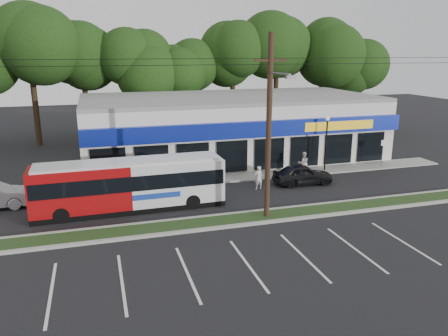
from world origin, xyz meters
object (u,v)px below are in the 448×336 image
object	(u,v)px
car_dark	(303,174)
pedestrian_b	(303,163)
lamp_post	(326,137)
utility_pole	(266,122)
sign_post	(383,148)
metrobus	(130,184)
pedestrian_a	(258,178)

from	to	relation	value
car_dark	pedestrian_b	distance (m)	2.64
car_dark	pedestrian_b	world-z (taller)	pedestrian_b
lamp_post	utility_pole	bearing A→B (deg)	-136.05
sign_post	pedestrian_b	distance (m)	7.03
sign_post	pedestrian_b	world-z (taller)	sign_post
metrobus	car_dark	bearing A→B (deg)	6.86
lamp_post	pedestrian_b	xyz separation A→B (m)	(-2.00, -0.30, -1.81)
utility_pole	car_dark	world-z (taller)	utility_pole
utility_pole	pedestrian_b	world-z (taller)	utility_pole
pedestrian_b	car_dark	bearing A→B (deg)	69.90
metrobus	pedestrian_b	xyz separation A→B (m)	(13.19, 4.00, -0.71)
lamp_post	pedestrian_b	distance (m)	2.71
metrobus	car_dark	size ratio (longest dim) A/B	2.66
car_dark	metrobus	bearing A→B (deg)	101.51
car_dark	lamp_post	bearing A→B (deg)	-47.01
metrobus	pedestrian_b	world-z (taller)	metrobus
sign_post	metrobus	world-z (taller)	metrobus
car_dark	sign_post	bearing A→B (deg)	-70.01
sign_post	metrobus	xyz separation A→B (m)	(-20.19, -4.07, 0.01)
metrobus	sign_post	bearing A→B (deg)	10.38
utility_pole	sign_post	bearing A→B (deg)	30.15
metrobus	pedestrian_a	bearing A→B (deg)	8.86
lamp_post	pedestrian_b	bearing A→B (deg)	-171.47
metrobus	lamp_post	bearing A→B (deg)	14.78
lamp_post	car_dark	distance (m)	4.60
metrobus	utility_pole	bearing A→B (deg)	-28.02
utility_pole	lamp_post	size ratio (longest dim) A/B	11.76
lamp_post	car_dark	world-z (taller)	lamp_post
pedestrian_b	pedestrian_a	bearing A→B (deg)	35.98
utility_pole	metrobus	world-z (taller)	utility_pole
utility_pole	sign_post	distance (m)	15.71
lamp_post	car_dark	size ratio (longest dim) A/B	1.02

